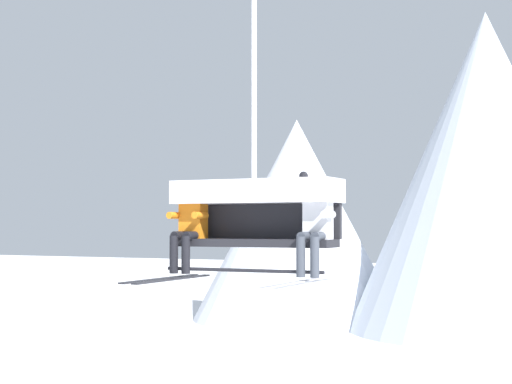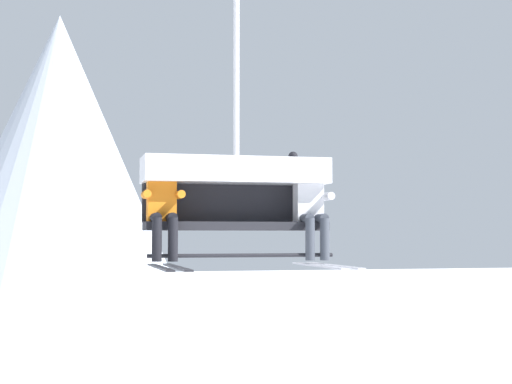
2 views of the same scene
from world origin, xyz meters
name	(u,v)px [view 1 (image 1 of 2)]	position (x,y,z in m)	size (l,w,h in m)	color
mountain_peak_west	(297,219)	(-13.51, 33.00, 5.88)	(12.22, 12.22, 11.75)	white
mountain_peak_central	(487,170)	(-2.51, 32.45, 8.40)	(14.68, 14.68, 16.79)	silver
chairlift_chair	(256,199)	(-0.20, -0.73, 5.87)	(2.17, 0.74, 4.17)	#232328
skier_orange	(188,226)	(-1.07, -0.95, 5.53)	(0.46, 1.70, 1.23)	orange
skier_white	(314,224)	(0.67, -0.94, 5.55)	(0.48, 1.70, 1.34)	silver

